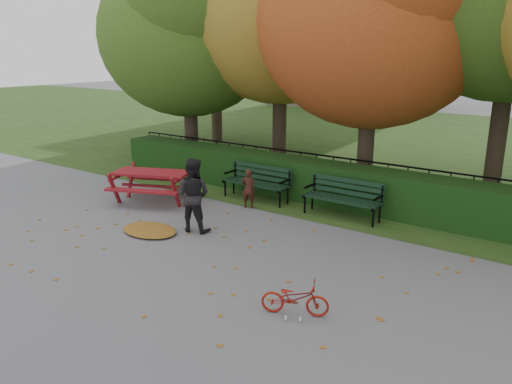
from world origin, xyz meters
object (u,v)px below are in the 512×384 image
Objects in this scene: bicycle at (295,298)px; child at (248,189)px; bench_right at (344,195)px; adult at (193,195)px; tree_c at (384,2)px; picnic_table at (152,178)px; bench_left at (258,180)px; tree_a at (190,22)px.

child is at bearing 19.49° from bicycle.
child is (-2.18, -0.71, -0.04)m from bench_right.
tree_c is at bearing -125.93° from adult.
bench_left is at bearing 16.92° from picnic_table.
tree_c is 5.07× the size of adult.
adult is 1.59× the size of bicycle.
child is 5.15m from bicycle.
tree_a is 6.04m from tree_c.
tree_c reaches higher than child.
tree_a reaches higher than bicycle.
tree_c is at bearing 20.40° from picnic_table.
tree_c is at bearing -146.88° from child.
picnic_table is at bearing -37.27° from adult.
adult reaches higher than bench_left.
tree_a is 5.62m from picnic_table.
bench_left reaches higher than picnic_table.
bicycle is (3.79, -4.42, -0.26)m from bench_left.
tree_a is 4.16× the size of bench_right.
bench_left is at bearing 16.22° from bicycle.
picnic_table is (-4.17, -3.98, -4.21)m from tree_c.
picnic_table is 2.31× the size of bicycle.
adult is at bearing -45.89° from picnic_table.
bench_left is 1.87× the size of child.
bench_left is at bearing -99.97° from adult.
tree_c is 8.09× the size of bicycle.
tree_c reaches higher than picnic_table.
child is (-1.91, -2.97, -4.34)m from tree_c.
adult is (0.22, -2.66, 0.27)m from bench_left.
picnic_table reaches higher than bicycle.
bench_right is at bearing -83.30° from tree_c.
tree_a is at bearing 26.24° from bicycle.
bicycle is at bearing -48.08° from picnic_table.
child is (4.11, -2.59, -4.04)m from tree_a.
child is (2.26, 1.01, -0.13)m from picnic_table.
bench_left is 5.83m from bicycle.
bicycle is at bearing -76.05° from tree_c.
bench_right is at bearing -6.94° from bicycle.
picnic_table is at bearing -158.81° from bench_right.
bench_right is 1.82× the size of bicycle.
adult is at bearing 65.71° from child.
child is 1.97m from adult.
child is at bearing 0.82° from picnic_table.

